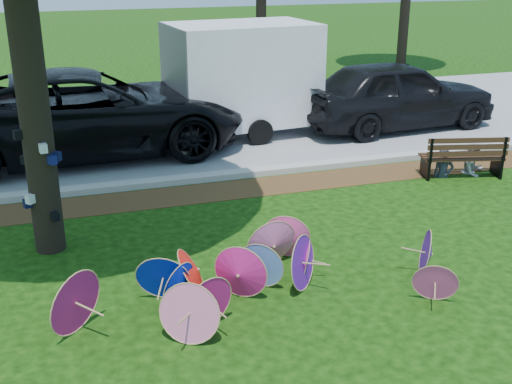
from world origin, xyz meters
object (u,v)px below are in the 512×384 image
at_px(parasol_pile, 241,272).
at_px(dark_pickup, 397,94).
at_px(park_bench, 461,155).
at_px(cargo_trailer, 242,74).
at_px(black_van, 89,113).
at_px(person_right, 476,145).
at_px(person_left, 445,149).

relative_size(parasol_pile, dark_pickup, 1.06).
bearing_deg(park_bench, parasol_pile, -135.44).
bearing_deg(cargo_trailer, parasol_pile, -112.08).
bearing_deg(dark_pickup, black_van, 85.52).
xyz_separation_m(dark_pickup, person_right, (-0.24, -3.65, -0.27)).
bearing_deg(person_left, parasol_pile, -133.71).
height_order(black_van, dark_pickup, black_van).
relative_size(cargo_trailer, park_bench, 2.06).
distance_m(parasol_pile, person_right, 6.75).
distance_m(parasol_pile, dark_pickup, 9.29).
xyz_separation_m(parasol_pile, dark_pickup, (6.12, 6.97, 0.51)).
height_order(parasol_pile, park_bench, park_bench).
height_order(person_left, person_right, person_right).
xyz_separation_m(park_bench, person_left, (-0.35, 0.05, 0.14)).
bearing_deg(person_right, dark_pickup, 68.63).
distance_m(park_bench, person_right, 0.39).
bearing_deg(parasol_pile, dark_pickup, 48.72).
distance_m(black_van, park_bench, 7.85).
bearing_deg(cargo_trailer, person_right, -55.64).
relative_size(park_bench, person_left, 1.43).
xyz_separation_m(parasol_pile, park_bench, (5.52, 3.27, 0.07)).
bearing_deg(park_bench, cargo_trailer, 140.48).
height_order(dark_pickup, cargo_trailer, cargo_trailer).
bearing_deg(black_van, dark_pickup, -92.98).
xyz_separation_m(parasol_pile, black_van, (-1.38, 6.97, 0.58)).
bearing_deg(parasol_pile, cargo_trailer, 73.26).
xyz_separation_m(dark_pickup, park_bench, (-0.59, -3.70, -0.44)).
relative_size(parasol_pile, person_right, 4.52).
relative_size(parasol_pile, person_left, 4.70).
relative_size(dark_pickup, person_right, 4.27).
relative_size(dark_pickup, park_bench, 3.11).
relative_size(cargo_trailer, person_right, 2.83).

